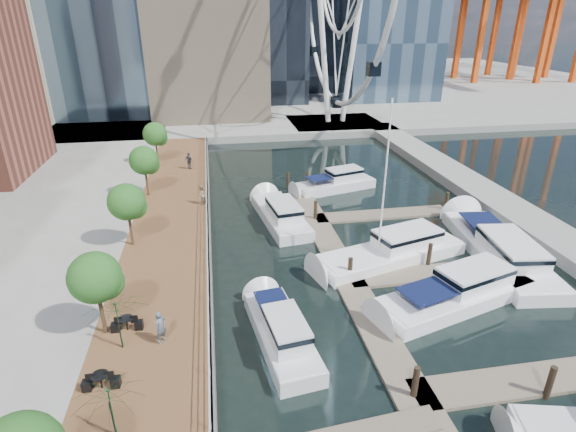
% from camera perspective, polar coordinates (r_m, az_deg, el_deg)
% --- Properties ---
extents(ground, '(520.00, 520.00, 0.00)m').
position_cam_1_polar(ground, '(23.34, 6.35, -19.42)').
color(ground, black).
rests_on(ground, ground).
extents(boardwalk, '(6.00, 60.00, 1.00)m').
position_cam_1_polar(boardwalk, '(35.02, -14.87, -3.16)').
color(boardwalk, brown).
rests_on(boardwalk, ground).
extents(seawall, '(0.25, 60.00, 1.00)m').
position_cam_1_polar(seawall, '(34.83, -9.96, -2.84)').
color(seawall, '#595954').
rests_on(seawall, ground).
extents(land_far, '(200.00, 114.00, 1.00)m').
position_cam_1_polar(land_far, '(119.33, -7.45, 16.27)').
color(land_far, gray).
rests_on(land_far, ground).
extents(breakwater, '(4.00, 60.00, 1.00)m').
position_cam_1_polar(breakwater, '(46.77, 23.67, 2.52)').
color(breakwater, gray).
rests_on(breakwater, ground).
extents(pier, '(14.00, 12.00, 1.00)m').
position_cam_1_polar(pier, '(72.54, 5.99, 11.47)').
color(pier, gray).
rests_on(pier, ground).
extents(railing, '(0.10, 60.00, 1.05)m').
position_cam_1_polar(railing, '(34.39, -10.25, -1.33)').
color(railing, white).
rests_on(railing, boardwalk).
extents(floating_docks, '(16.00, 34.00, 2.60)m').
position_cam_1_polar(floating_docks, '(33.16, 15.08, -4.81)').
color(floating_docks, '#6D6051').
rests_on(floating_docks, ground).
extents(port_cranes, '(40.00, 52.00, 38.00)m').
position_cam_1_polar(port_cranes, '(133.60, 25.60, 23.54)').
color(port_cranes, '#D84C14').
rests_on(port_cranes, ground).
extents(street_trees, '(2.60, 42.60, 4.60)m').
position_cam_1_polar(street_trees, '(32.96, -19.82, 1.68)').
color(street_trees, '#3F2B1C').
rests_on(street_trees, ground).
extents(cafe_tables, '(2.50, 13.70, 0.74)m').
position_cam_1_polar(cafe_tables, '(21.00, -22.65, -22.46)').
color(cafe_tables, black).
rests_on(cafe_tables, ground).
extents(yacht_foreground, '(12.02, 6.30, 2.15)m').
position_cam_1_polar(yacht_foreground, '(29.75, 20.43, -10.27)').
color(yacht_foreground, white).
rests_on(yacht_foreground, ground).
extents(pedestrian_near, '(0.75, 0.78, 1.80)m').
position_cam_1_polar(pedestrian_near, '(23.77, -15.86, -13.44)').
color(pedestrian_near, '#4B5664').
rests_on(pedestrian_near, boardwalk).
extents(pedestrian_mid, '(1.05, 1.06, 1.73)m').
position_cam_1_polar(pedestrian_mid, '(39.73, -10.96, 2.67)').
color(pedestrian_mid, gray).
rests_on(pedestrian_mid, boardwalk).
extents(pedestrian_far, '(1.09, 1.02, 1.80)m').
position_cam_1_polar(pedestrian_far, '(49.60, -12.44, 6.87)').
color(pedestrian_far, '#2F323B').
rests_on(pedestrian_far, boardwalk).
extents(moored_yachts, '(21.40, 35.69, 11.50)m').
position_cam_1_polar(moored_yachts, '(33.27, 13.28, -5.48)').
color(moored_yachts, white).
rests_on(moored_yachts, ground).
extents(cafe_seating, '(3.91, 16.59, 2.73)m').
position_cam_1_polar(cafe_seating, '(19.74, -22.43, -22.28)').
color(cafe_seating, '#0E331E').
rests_on(cafe_seating, ground).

